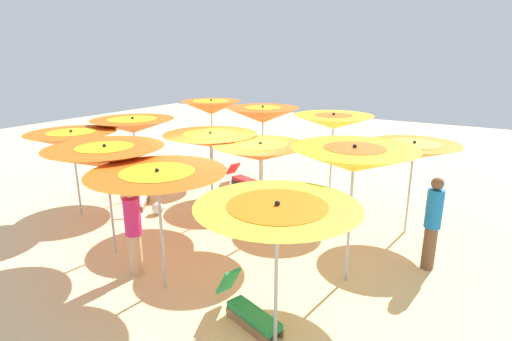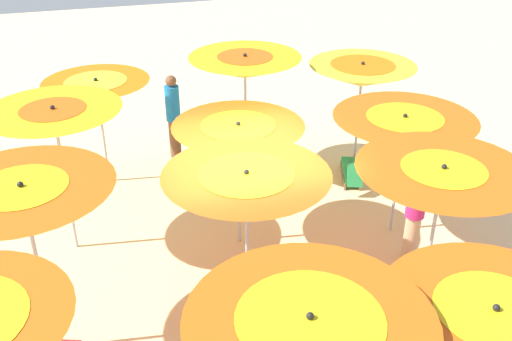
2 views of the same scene
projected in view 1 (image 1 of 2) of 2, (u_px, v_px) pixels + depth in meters
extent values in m
cube|color=beige|center=(235.00, 228.00, 9.49)|extent=(36.88, 36.88, 0.04)
cylinder|color=#B2B2B7|center=(409.00, 193.00, 8.98)|extent=(0.05, 0.05, 1.92)
cone|color=orange|center=(414.00, 151.00, 8.72)|extent=(1.96, 1.96, 0.35)
cone|color=yellow|center=(414.00, 148.00, 8.69)|extent=(1.13, 1.13, 0.20)
sphere|color=black|center=(415.00, 142.00, 8.66)|extent=(0.07, 0.07, 0.07)
cylinder|color=#B2B2B7|center=(331.00, 165.00, 10.53)|extent=(0.05, 0.05, 2.29)
cone|color=yellow|center=(333.00, 122.00, 10.21)|extent=(2.02, 2.02, 0.35)
cone|color=orange|center=(334.00, 118.00, 10.18)|extent=(0.97, 0.97, 0.17)
sphere|color=black|center=(334.00, 114.00, 10.15)|extent=(0.07, 0.07, 0.07)
cylinder|color=#B2B2B7|center=(263.00, 153.00, 11.91)|extent=(0.05, 0.05, 2.25)
cone|color=orange|center=(263.00, 115.00, 11.60)|extent=(2.12, 2.12, 0.45)
cone|color=yellow|center=(263.00, 111.00, 11.57)|extent=(1.06, 1.06, 0.22)
sphere|color=black|center=(263.00, 107.00, 11.53)|extent=(0.07, 0.07, 0.07)
cylinder|color=#B2B2B7|center=(212.00, 142.00, 13.30)|extent=(0.05, 0.05, 2.29)
cone|color=orange|center=(211.00, 108.00, 12.98)|extent=(1.91, 1.91, 0.44)
cone|color=yellow|center=(211.00, 105.00, 12.96)|extent=(1.18, 1.18, 0.27)
sphere|color=black|center=(211.00, 100.00, 12.91)|extent=(0.07, 0.07, 0.07)
cylinder|color=#B2B2B7|center=(349.00, 223.00, 6.96)|extent=(0.05, 0.05, 2.26)
cone|color=yellow|center=(354.00, 160.00, 6.65)|extent=(2.09, 2.09, 0.41)
cone|color=orange|center=(354.00, 154.00, 6.62)|extent=(1.04, 1.04, 0.21)
sphere|color=black|center=(355.00, 146.00, 6.58)|extent=(0.07, 0.07, 0.07)
cylinder|color=#B2B2B7|center=(260.00, 196.00, 8.69)|extent=(0.05, 0.05, 1.96)
cone|color=orange|center=(260.00, 153.00, 8.42)|extent=(2.04, 2.04, 0.35)
cone|color=yellow|center=(260.00, 149.00, 8.40)|extent=(1.14, 1.14, 0.20)
sphere|color=black|center=(260.00, 143.00, 8.36)|extent=(0.07, 0.07, 0.07)
cylinder|color=#B2B2B7|center=(212.00, 181.00, 9.69)|extent=(0.05, 0.05, 2.01)
cone|color=orange|center=(211.00, 140.00, 9.41)|extent=(2.21, 2.21, 0.31)
cone|color=yellow|center=(210.00, 137.00, 9.39)|extent=(1.24, 1.24, 0.18)
sphere|color=black|center=(210.00, 133.00, 9.36)|extent=(0.07, 0.07, 0.07)
cylinder|color=#B2B2B7|center=(136.00, 162.00, 11.23)|extent=(0.05, 0.05, 2.07)
cone|color=orange|center=(133.00, 126.00, 10.94)|extent=(2.24, 2.24, 0.38)
cone|color=yellow|center=(133.00, 123.00, 10.92)|extent=(1.32, 1.32, 0.22)
sphere|color=black|center=(132.00, 118.00, 10.88)|extent=(0.07, 0.07, 0.07)
cylinder|color=#B2B2B7|center=(276.00, 291.00, 5.23)|extent=(0.05, 0.05, 1.94)
cone|color=yellow|center=(277.00, 222.00, 4.96)|extent=(2.07, 2.07, 0.45)
cone|color=orange|center=(277.00, 215.00, 4.93)|extent=(1.26, 1.26, 0.27)
sphere|color=black|center=(277.00, 203.00, 4.88)|extent=(0.07, 0.07, 0.07)
cylinder|color=#B2B2B7|center=(162.00, 237.00, 6.76)|extent=(0.05, 0.05, 1.96)
cone|color=orange|center=(158.00, 182.00, 6.49)|extent=(2.26, 2.26, 0.33)
cone|color=yellow|center=(157.00, 177.00, 6.46)|extent=(1.21, 1.21, 0.17)
sphere|color=black|center=(157.00, 170.00, 6.43)|extent=(0.07, 0.07, 0.07)
cylinder|color=#B2B2B7|center=(111.00, 206.00, 8.04)|extent=(0.05, 0.05, 2.03)
cone|color=orange|center=(106.00, 157.00, 7.75)|extent=(2.27, 2.27, 0.41)
cone|color=yellow|center=(105.00, 152.00, 7.72)|extent=(1.09, 1.09, 0.20)
sphere|color=black|center=(104.00, 146.00, 7.69)|extent=(0.07, 0.07, 0.07)
cylinder|color=#B2B2B7|center=(77.00, 178.00, 9.97)|extent=(0.05, 0.05, 1.95)
cone|color=orange|center=(72.00, 140.00, 9.70)|extent=(2.11, 2.11, 0.38)
cone|color=yellow|center=(72.00, 136.00, 9.67)|extent=(1.12, 1.12, 0.20)
sphere|color=black|center=(71.00, 131.00, 9.64)|extent=(0.07, 0.07, 0.07)
cube|color=olive|center=(261.00, 318.00, 6.11)|extent=(0.35, 0.94, 0.14)
cube|color=olive|center=(246.00, 326.00, 5.93)|extent=(0.35, 0.94, 0.14)
cube|color=green|center=(254.00, 315.00, 5.99)|extent=(0.59, 1.02, 0.10)
cube|color=green|center=(228.00, 281.00, 6.37)|extent=(0.38, 0.40, 0.50)
cube|color=#333338|center=(250.00, 183.00, 12.59)|extent=(0.34, 0.91, 0.14)
cube|color=#333338|center=(241.00, 185.00, 12.37)|extent=(0.34, 0.91, 0.14)
cube|color=red|center=(245.00, 180.00, 12.45)|extent=(0.64, 1.01, 0.10)
cube|color=red|center=(233.00, 169.00, 12.84)|extent=(0.45, 0.44, 0.41)
cube|color=olive|center=(135.00, 204.00, 10.82)|extent=(0.80, 0.57, 0.14)
cube|color=olive|center=(146.00, 203.00, 10.84)|extent=(0.80, 0.57, 0.14)
cube|color=white|center=(140.00, 199.00, 10.79)|extent=(0.95, 0.78, 0.10)
cube|color=white|center=(134.00, 199.00, 10.16)|extent=(0.39, 0.40, 0.38)
cylinder|color=#D8A87F|center=(136.00, 254.00, 7.39)|extent=(0.24, 0.24, 0.80)
cylinder|color=#D82672|center=(132.00, 216.00, 7.18)|extent=(0.30, 0.30, 0.70)
sphere|color=#D8A87F|center=(130.00, 192.00, 7.05)|extent=(0.22, 0.22, 0.22)
cylinder|color=brown|center=(429.00, 248.00, 7.58)|extent=(0.24, 0.24, 0.85)
cylinder|color=#1972BF|center=(434.00, 209.00, 7.36)|extent=(0.30, 0.30, 0.74)
sphere|color=brown|center=(438.00, 184.00, 7.23)|extent=(0.23, 0.23, 0.23)
sphere|color=white|center=(158.00, 208.00, 10.26)|extent=(0.31, 0.31, 0.31)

